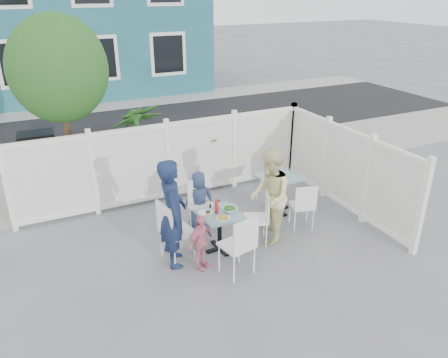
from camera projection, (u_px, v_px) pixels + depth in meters
name	position (u px, v px, depth m)	size (l,w,h in m)	color
ground	(214.00, 261.00, 6.91)	(80.00, 80.00, 0.00)	slate
near_sidewalk	(146.00, 175.00, 10.04)	(24.00, 2.60, 0.01)	gray
street	(111.00, 131.00, 13.09)	(24.00, 5.00, 0.01)	black
far_sidewalk	(92.00, 107.00, 15.64)	(24.00, 1.60, 0.01)	gray
building	(54.00, 13.00, 17.02)	(11.00, 6.00, 6.00)	#1C5461
fence_back	(168.00, 163.00, 8.61)	(5.86, 0.08, 1.60)	white
fence_right	(345.00, 170.00, 8.27)	(0.08, 3.66, 1.60)	white
tree	(58.00, 69.00, 7.94)	(1.80, 1.62, 3.59)	#382316
utility_cabinet	(41.00, 163.00, 9.11)	(0.65, 0.46, 1.20)	gold
potted_shrub_a	(142.00, 147.00, 8.99)	(1.05, 1.05, 1.87)	#1B4916
potted_shrub_b	(209.00, 146.00, 9.56)	(1.40, 1.21, 1.55)	#1B4916
main_table	(220.00, 222.00, 7.01)	(0.68, 0.68, 0.67)	slate
spare_table	(278.00, 184.00, 8.21)	(0.76, 0.76, 0.73)	slate
chair_left	(172.00, 227.00, 6.70)	(0.53, 0.54, 1.02)	white
chair_right	(261.00, 214.00, 7.24)	(0.52, 0.53, 0.89)	white
chair_back	(202.00, 201.00, 7.62)	(0.48, 0.46, 0.93)	white
chair_near	(241.00, 242.00, 6.35)	(0.53, 0.51, 0.99)	white
chair_spare	(304.00, 203.00, 7.64)	(0.48, 0.47, 0.86)	white
man	(173.00, 213.00, 6.54)	(0.63, 0.41, 1.73)	#14203F
woman	(270.00, 197.00, 7.18)	(0.79, 0.61, 1.62)	#D1C74E
boy	(199.00, 200.00, 7.72)	(0.51, 0.33, 1.05)	navy
toddler	(200.00, 242.00, 6.57)	(0.53, 0.22, 0.90)	pink
plate_main	(223.00, 218.00, 6.80)	(0.22, 0.22, 0.01)	white
plate_side	(205.00, 213.00, 6.96)	(0.24, 0.24, 0.02)	white
salad_bowl	(230.00, 209.00, 7.01)	(0.25, 0.25, 0.06)	white
coffee_cup_a	(208.00, 215.00, 6.79)	(0.07, 0.07, 0.11)	beige
coffee_cup_b	(218.00, 204.00, 7.13)	(0.07, 0.07, 0.11)	beige
ketchup_bottle	(217.00, 208.00, 6.92)	(0.06, 0.06, 0.20)	red
salt_shaker	(209.00, 206.00, 7.12)	(0.03, 0.03, 0.07)	white
pepper_shaker	(210.00, 206.00, 7.12)	(0.03, 0.03, 0.07)	black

